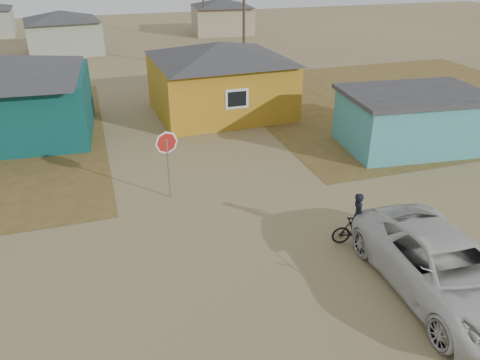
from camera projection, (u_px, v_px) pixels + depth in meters
name	position (u px, v px, depth m)	size (l,w,h in m)	color
ground	(268.00, 263.00, 13.84)	(120.00, 120.00, 0.00)	#917E54
grass_ne	(405.00, 99.00, 28.75)	(20.00, 18.00, 0.00)	brown
house_yellow	(220.00, 77.00, 25.56)	(7.72, 6.76, 3.90)	#AF7D1B
shed_turquoise	(412.00, 119.00, 21.40)	(6.71, 4.93, 2.60)	teal
house_pale_west	(63.00, 32.00, 40.33)	(7.04, 6.15, 3.60)	gray
house_beige_east	(222.00, 15.00, 49.83)	(6.95, 6.05, 3.60)	gray
utility_pole_near	(244.00, 15.00, 32.52)	(1.40, 0.20, 8.00)	#4A392C
stop_sign	(167.00, 150.00, 16.65)	(0.85, 0.18, 2.61)	gray
cyclist	(357.00, 225.00, 14.51)	(1.60, 0.73, 1.75)	black
vehicle	(445.00, 268.00, 12.25)	(2.73, 5.92, 1.65)	silver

